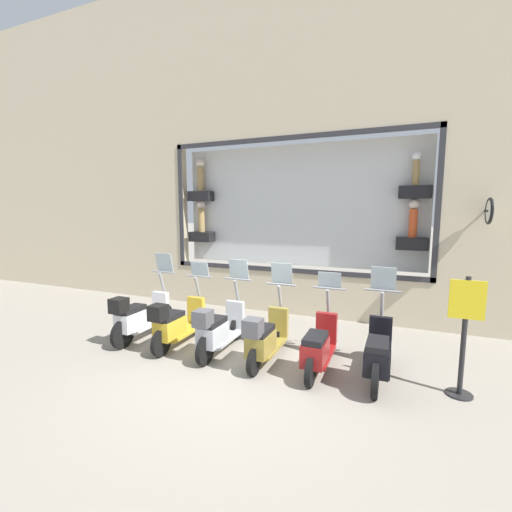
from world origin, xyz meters
The scene contains 9 objects.
ground_plane centered at (0.00, 0.00, 0.00)m, with size 120.00×120.00×0.00m, color gray.
building_facade centered at (3.60, 0.00, 4.47)m, with size 1.18×36.00×8.74m.
scooter_black_0 centered at (0.57, -2.29, 0.45)m, with size 1.81×0.61×1.69m.
scooter_red_1 centered at (0.55, -1.36, 0.41)m, with size 1.79×0.60×1.53m.
scooter_olive_2 centered at (0.49, -0.44, 0.46)m, with size 1.79×0.60×1.65m.
scooter_silver_3 centered at (0.50, 0.49, 0.48)m, with size 1.80×0.60×1.67m.
scooter_yellow_4 centered at (0.50, 1.42, 0.47)m, with size 1.80×0.60×1.56m.
scooter_white_5 centered at (0.51, 2.35, 0.49)m, with size 1.81×0.61×1.71m.
shop_sign_post centered at (0.55, -3.42, 0.95)m, with size 0.36×0.45×1.75m.
Camera 1 is at (-4.86, -2.48, 2.64)m, focal length 24.00 mm.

